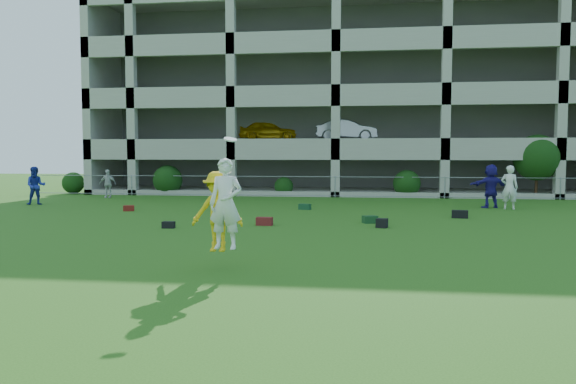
# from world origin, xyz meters

# --- Properties ---
(ground) EXTENTS (100.00, 100.00, 0.00)m
(ground) POSITION_xyz_m (0.00, 0.00, 0.00)
(ground) COLOR #235114
(ground) RESTS_ON ground
(bystander_a) EXTENTS (1.11, 1.01, 1.84)m
(bystander_a) POSITION_xyz_m (-14.01, 12.46, 0.92)
(bystander_a) COLOR #212F98
(bystander_a) RESTS_ON ground
(bystander_b) EXTENTS (0.96, 0.48, 1.58)m
(bystander_b) POSITION_xyz_m (-12.48, 16.88, 0.79)
(bystander_b) COLOR silver
(bystander_b) RESTS_ON ground
(bystander_d) EXTENTS (1.93, 1.10, 1.99)m
(bystander_d) POSITION_xyz_m (7.31, 13.87, 0.99)
(bystander_d) COLOR navy
(bystander_d) RESTS_ON ground
(bystander_e) EXTENTS (0.81, 0.64, 1.95)m
(bystander_e) POSITION_xyz_m (7.97, 13.26, 0.97)
(bystander_e) COLOR white
(bystander_e) RESTS_ON ground
(bag_red_a) EXTENTS (0.57, 0.33, 0.28)m
(bag_red_a) POSITION_xyz_m (-1.79, 6.39, 0.14)
(bag_red_a) COLOR maroon
(bag_red_a) RESTS_ON ground
(bag_black_b) EXTENTS (0.41, 0.26, 0.22)m
(bag_black_b) POSITION_xyz_m (-4.82, 5.27, 0.11)
(bag_black_b) COLOR black
(bag_black_b) RESTS_ON ground
(bag_green_c) EXTENTS (0.59, 0.51, 0.26)m
(bag_green_c) POSITION_xyz_m (1.83, 7.53, 0.13)
(bag_green_c) COLOR #143513
(bag_green_c) RESTS_ON ground
(crate_d) EXTENTS (0.43, 0.43, 0.30)m
(crate_d) POSITION_xyz_m (2.21, 6.35, 0.15)
(crate_d) COLOR black
(crate_d) RESTS_ON ground
(bag_black_e) EXTENTS (0.63, 0.38, 0.30)m
(bag_black_e) POSITION_xyz_m (5.26, 9.53, 0.15)
(bag_black_e) COLOR black
(bag_black_e) RESTS_ON ground
(bag_red_f) EXTENTS (0.52, 0.41, 0.24)m
(bag_red_f) POSITION_xyz_m (-8.40, 10.31, 0.12)
(bag_red_f) COLOR #5C100F
(bag_red_f) RESTS_ON ground
(bag_green_g) EXTENTS (0.56, 0.42, 0.25)m
(bag_green_g) POSITION_xyz_m (-0.97, 11.94, 0.12)
(bag_green_g) COLOR #14371F
(bag_green_g) RESTS_ON ground
(frisbee_contest) EXTENTS (1.21, 1.02, 2.48)m
(frisbee_contest) POSITION_xyz_m (-1.43, -0.96, 1.31)
(frisbee_contest) COLOR yellow
(frisbee_contest) RESTS_ON ground
(parking_garage) EXTENTS (30.00, 14.00, 12.00)m
(parking_garage) POSITION_xyz_m (-0.01, 27.70, 6.01)
(parking_garage) COLOR #9E998C
(parking_garage) RESTS_ON ground
(fence) EXTENTS (36.06, 0.06, 1.20)m
(fence) POSITION_xyz_m (0.00, 19.00, 0.61)
(fence) COLOR gray
(fence) RESTS_ON ground
(shrub_row) EXTENTS (34.38, 2.52, 3.50)m
(shrub_row) POSITION_xyz_m (4.59, 19.70, 1.51)
(shrub_row) COLOR #163D11
(shrub_row) RESTS_ON ground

